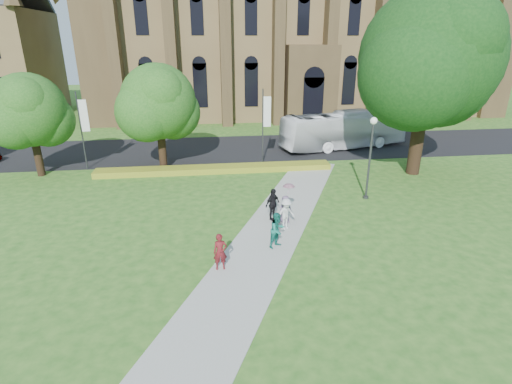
{
  "coord_description": "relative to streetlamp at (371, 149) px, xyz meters",
  "views": [
    {
      "loc": [
        -2.52,
        -16.33,
        9.63
      ],
      "look_at": [
        0.09,
        4.37,
        1.6
      ],
      "focal_mm": 28.0,
      "sensor_mm": 36.0,
      "label": 1
    }
  ],
  "objects": [
    {
      "name": "ground",
      "position": [
        -7.5,
        -6.5,
        -3.3
      ],
      "size": [
        160.0,
        160.0,
        0.0
      ],
      "primitive_type": "plane",
      "color": "#265B1B",
      "rests_on": "ground"
    },
    {
      "name": "road",
      "position": [
        -7.5,
        13.5,
        -3.29
      ],
      "size": [
        160.0,
        10.0,
        0.02
      ],
      "primitive_type": "cube",
      "color": "black",
      "rests_on": "ground"
    },
    {
      "name": "footpath",
      "position": [
        -7.5,
        -5.5,
        -3.28
      ],
      "size": [
        15.58,
        28.54,
        0.04
      ],
      "primitive_type": "cube",
      "rotation": [
        0.0,
        0.0,
        -0.44
      ],
      "color": "#B2B2A8",
      "rests_on": "ground"
    },
    {
      "name": "flower_hedge",
      "position": [
        -9.5,
        6.7,
        -3.07
      ],
      "size": [
        18.0,
        1.4,
        0.45
      ],
      "primitive_type": "cube",
      "color": "gold",
      "rests_on": "ground"
    },
    {
      "name": "cathedral",
      "position": [
        2.5,
        33.23,
        9.69
      ],
      "size": [
        52.6,
        18.25,
        28.0
      ],
      "color": "brown",
      "rests_on": "ground"
    },
    {
      "name": "streetlamp",
      "position": [
        0.0,
        0.0,
        0.0
      ],
      "size": [
        0.44,
        0.44,
        5.24
      ],
      "color": "#38383D",
      "rests_on": "ground"
    },
    {
      "name": "large_tree",
      "position": [
        5.5,
        4.5,
        5.07
      ],
      "size": [
        9.6,
        9.6,
        13.2
      ],
      "color": "#332114",
      "rests_on": "ground"
    },
    {
      "name": "street_tree_0",
      "position": [
        -22.5,
        7.5,
        1.58
      ],
      "size": [
        5.2,
        5.2,
        7.5
      ],
      "color": "#332114",
      "rests_on": "ground"
    },
    {
      "name": "street_tree_1",
      "position": [
        -13.5,
        8.0,
        1.93
      ],
      "size": [
        5.6,
        5.6,
        8.05
      ],
      "color": "#332114",
      "rests_on": "ground"
    },
    {
      "name": "banner_pole_0",
      "position": [
        -5.39,
        8.7,
        0.09
      ],
      "size": [
        0.7,
        0.1,
        6.0
      ],
      "color": "#38383D",
      "rests_on": "ground"
    },
    {
      "name": "banner_pole_1",
      "position": [
        -19.39,
        8.7,
        0.09
      ],
      "size": [
        0.7,
        0.1,
        6.0
      ],
      "color": "#38383D",
      "rests_on": "ground"
    },
    {
      "name": "tour_coach",
      "position": [
        2.65,
        12.53,
        -1.59
      ],
      "size": [
        12.43,
        5.66,
        3.37
      ],
      "primitive_type": "imported",
      "rotation": [
        0.0,
        0.0,
        1.81
      ],
      "color": "silver",
      "rests_on": "road"
    },
    {
      "name": "pedestrian_0",
      "position": [
        -9.66,
        -7.36,
        -2.41
      ],
      "size": [
        0.64,
        0.45,
        1.69
      ],
      "primitive_type": "imported",
      "rotation": [
        0.0,
        0.0,
        0.07
      ],
      "color": "maroon",
      "rests_on": "footpath"
    },
    {
      "name": "pedestrian_1",
      "position": [
        -6.8,
        -5.67,
        -2.36
      ],
      "size": [
        1.11,
        1.06,
        1.8
      ],
      "primitive_type": "imported",
      "rotation": [
        0.0,
        0.0,
        0.63
      ],
      "color": "#156D5E",
      "rests_on": "footpath"
    },
    {
      "name": "pedestrian_2",
      "position": [
        -6.0,
        -3.76,
        -2.39
      ],
      "size": [
        1.28,
        1.07,
        1.73
      ],
      "primitive_type": "imported",
      "rotation": [
        0.0,
        0.0,
        0.46
      ],
      "color": "#BBBBBB",
      "rests_on": "footpath"
    },
    {
      "name": "pedestrian_3",
      "position": [
        -6.52,
        -2.51,
        -2.33
      ],
      "size": [
        1.13,
        1.03,
        1.85
      ],
      "primitive_type": "imported",
      "rotation": [
        0.0,
        0.0,
        0.67
      ],
      "color": "black",
      "rests_on": "footpath"
    },
    {
      "name": "pedestrian_4",
      "position": [
        -5.88,
        -2.92,
        -2.48
      ],
      "size": [
        0.87,
        0.7,
        1.55
      ],
      "primitive_type": "imported",
      "rotation": [
        0.0,
        0.0,
        0.3
      ],
      "color": "slate",
      "rests_on": "footpath"
    },
    {
      "name": "parasol",
      "position": [
        -5.7,
        -2.82,
        -1.41
      ],
      "size": [
        0.76,
        0.76,
        0.58
      ],
      "primitive_type": "imported",
      "rotation": [
        0.0,
        0.0,
        0.17
      ],
      "color": "#C48A8D",
      "rests_on": "pedestrian_4"
    }
  ]
}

